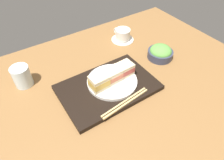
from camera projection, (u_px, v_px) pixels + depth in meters
The scene contains 10 objects.
ground_plane at pixel (112, 92), 86.76cm from camera, with size 140.00×100.00×3.00cm, color brown.
serving_tray at pixel (108, 87), 85.15cm from camera, with size 39.85×26.40×2.00cm, color black.
sandwich_plate at pixel (112, 81), 85.40cm from camera, with size 21.28×21.28×1.33cm, color silver.
sandwich_near at pixel (99, 82), 79.96cm from camera, with size 7.40×6.17×5.92cm.
sandwich_middle at pixel (112, 75), 82.97cm from camera, with size 7.46×6.31×5.64cm.
sandwich_far at pixel (124, 69), 86.01cm from camera, with size 7.41×6.20×5.28cm.
salad_bowl at pixel (160, 53), 99.48cm from camera, with size 12.40×12.40×6.81cm.
chopsticks_pair at pixel (125, 103), 77.43cm from camera, with size 22.61×4.19×0.70cm.
coffee_cup at pixel (123, 35), 110.94cm from camera, with size 12.36×12.79×6.48cm.
drinking_glass at pixel (22, 76), 84.75cm from camera, with size 7.53×7.53×9.28cm, color silver.
Camera 1 is at (-32.25, -49.01, 62.61)cm, focal length 32.29 mm.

